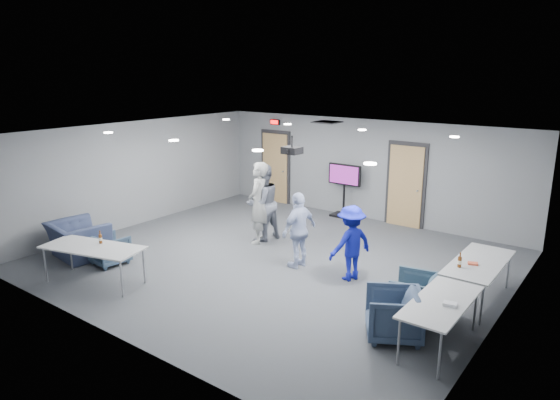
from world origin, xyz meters
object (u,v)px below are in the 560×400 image
Objects in this scene: chair_right_c at (394,314)px; bottle_front at (100,239)px; person_c at (299,230)px; person_a at (258,203)px; chair_front_a at (110,249)px; table_right_a at (479,264)px; bottle_right at (460,262)px; person_b at (263,203)px; person_d at (351,243)px; chair_front_b at (78,240)px; chair_right_b at (416,295)px; tv_stand at (344,187)px; table_right_b at (441,304)px; table_front_left at (93,249)px; projector at (292,150)px.

bottle_front reaches higher than chair_right_c.
bottle_front is at bearing -35.62° from person_c.
person_c is (1.62, -0.69, -0.17)m from person_a.
chair_right_c is at bearing -167.41° from chair_front_a.
table_right_a is at bearing 68.04° from person_a.
bottle_front is 6.56m from bottle_right.
bottle_right is (-0.20, -0.46, 0.14)m from table_right_a.
chair_front_a is at bearing -15.19° from person_b.
table_right_a is at bearing 98.33° from person_b.
table_right_a is (2.24, 0.49, -0.05)m from person_d.
bottle_front is (1.46, -0.40, 0.44)m from chair_front_b.
chair_right_b is 5.83m from tv_stand.
chair_right_b is 1.14× the size of chair_front_a.
table_right_a is (0.65, 1.17, 0.33)m from chair_right_b.
person_c is 3.87m from bottle_front.
chair_right_b is 6.23m from chair_front_a.
person_a reaches higher than table_right_b.
tv_stand is at bearing 139.45° from bottle_right.
person_d is at bearing 36.60° from bottle_front.
chair_front_a is 0.40× the size of table_right_b.
table_right_a is (0.65, 2.04, 0.31)m from chair_right_c.
person_a is 4.03m from chair_front_b.
person_a is at bearing 59.41° from table_front_left.
table_front_left is at bearing 120.39° from table_right_a.
table_right_a is 1.29× the size of tv_stand.
projector is at bearing -147.15° from chair_right_c.
bottle_front is at bearing -153.91° from bottle_right.
table_right_b is (0.00, -1.90, -0.00)m from table_right_a.
person_c reaches higher than table_front_left.
bottle_front is 0.17× the size of tv_stand.
chair_front_b is at bearing 111.34° from table_right_a.
tv_stand reaches higher than person_d.
chair_right_b is 0.95× the size of chair_right_c.
chair_right_c is 2.17m from table_right_a.
chair_front_a is at bearing -40.95° from person_d.
person_d is (1.16, 0.06, -0.05)m from person_c.
person_d is 4.32m from tv_stand.
person_b is 2.33× the size of chair_right_b.
chair_right_c is at bearing 43.11° from person_a.
chair_right_b is 0.53× the size of tv_stand.
person_c is 3.66m from table_right_b.
chair_right_c is (4.37, -2.18, -0.58)m from person_a.
projector is (-1.37, -0.03, 1.67)m from person_d.
person_b is 5.07m from table_right_a.
chair_right_b is 0.66× the size of chair_front_b.
projector is (1.44, -0.86, 1.49)m from person_b.
chair_right_c is at bearing 73.75° from person_b.
table_right_a is at bearing 132.34° from chair_right_c.
person_a is 1.05× the size of person_b.
person_b is at bearing -118.93° from chair_right_b.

